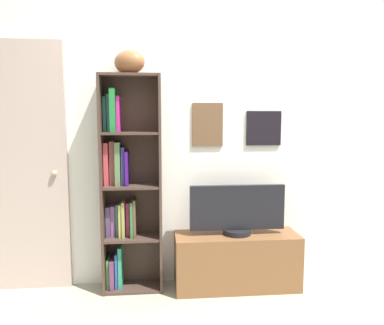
# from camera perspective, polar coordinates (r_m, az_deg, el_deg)

# --- Properties ---
(back_wall) EXTENTS (4.80, 0.08, 2.56)m
(back_wall) POSITION_cam_1_polar(r_m,az_deg,el_deg) (3.13, 3.71, 5.14)
(back_wall) COLOR white
(back_wall) RESTS_ON ground
(bookshelf) EXTENTS (0.46, 0.25, 1.69)m
(bookshelf) POSITION_cam_1_polar(r_m,az_deg,el_deg) (3.02, -10.00, -3.64)
(bookshelf) COLOR #433028
(bookshelf) RESTS_ON ground
(football) EXTENTS (0.31, 0.29, 0.18)m
(football) POSITION_cam_1_polar(r_m,az_deg,el_deg) (2.97, -9.43, 14.72)
(football) COLOR #935C35
(football) RESTS_ON bookshelf
(tv_stand) EXTENTS (0.99, 0.35, 0.44)m
(tv_stand) POSITION_cam_1_polar(r_m,az_deg,el_deg) (3.17, 6.74, -14.52)
(tv_stand) COLOR brown
(tv_stand) RESTS_ON ground
(television) EXTENTS (0.76, 0.22, 0.40)m
(television) POSITION_cam_1_polar(r_m,az_deg,el_deg) (3.04, 6.85, -7.17)
(television) COLOR black
(television) RESTS_ON tv_stand
(door) EXTENTS (0.76, 0.09, 1.96)m
(door) POSITION_cam_1_polar(r_m,az_deg,el_deg) (3.25, -24.87, -0.77)
(door) COLOR #B6A094
(door) RESTS_ON ground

